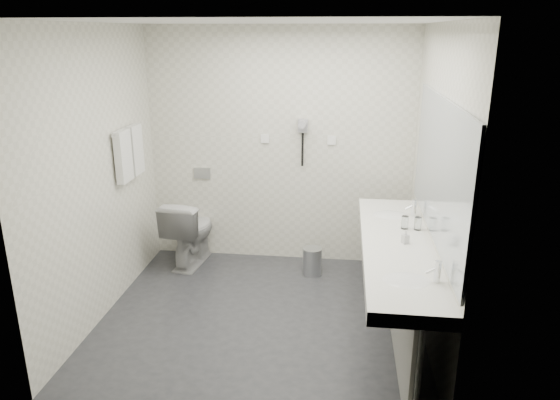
# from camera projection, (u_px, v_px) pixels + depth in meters

# --- Properties ---
(floor) EXTENTS (2.80, 2.80, 0.00)m
(floor) POSITION_uv_depth(u_px,v_px,m) (261.00, 316.00, 4.66)
(floor) COLOR #2B2C30
(floor) RESTS_ON ground
(ceiling) EXTENTS (2.80, 2.80, 0.00)m
(ceiling) POSITION_uv_depth(u_px,v_px,m) (258.00, 21.00, 3.88)
(ceiling) COLOR white
(ceiling) RESTS_ON wall_back
(wall_back) EXTENTS (2.80, 0.00, 2.80)m
(wall_back) POSITION_uv_depth(u_px,v_px,m) (279.00, 148.00, 5.50)
(wall_back) COLOR silver
(wall_back) RESTS_ON floor
(wall_front) EXTENTS (2.80, 0.00, 2.80)m
(wall_front) POSITION_uv_depth(u_px,v_px,m) (224.00, 243.00, 3.04)
(wall_front) COLOR silver
(wall_front) RESTS_ON floor
(wall_left) EXTENTS (0.00, 2.60, 2.60)m
(wall_left) POSITION_uv_depth(u_px,v_px,m) (98.00, 176.00, 4.43)
(wall_left) COLOR silver
(wall_left) RESTS_ON floor
(wall_right) EXTENTS (0.00, 2.60, 2.60)m
(wall_right) POSITION_uv_depth(u_px,v_px,m) (434.00, 188.00, 4.11)
(wall_right) COLOR silver
(wall_right) RESTS_ON floor
(vanity_counter) EXTENTS (0.55, 2.20, 0.10)m
(vanity_counter) POSITION_uv_depth(u_px,v_px,m) (397.00, 249.00, 4.09)
(vanity_counter) COLOR white
(vanity_counter) RESTS_ON floor
(vanity_panel) EXTENTS (0.03, 2.15, 0.75)m
(vanity_panel) POSITION_uv_depth(u_px,v_px,m) (397.00, 297.00, 4.22)
(vanity_panel) COLOR gray
(vanity_panel) RESTS_ON floor
(vanity_post_near) EXTENTS (0.06, 0.06, 0.75)m
(vanity_post_near) POSITION_uv_depth(u_px,v_px,m) (416.00, 378.00, 3.23)
(vanity_post_near) COLOR silver
(vanity_post_near) RESTS_ON floor
(vanity_post_far) EXTENTS (0.06, 0.06, 0.75)m
(vanity_post_far) POSITION_uv_depth(u_px,v_px,m) (390.00, 247.00, 5.20)
(vanity_post_far) COLOR silver
(vanity_post_far) RESTS_ON floor
(mirror) EXTENTS (0.02, 2.20, 1.05)m
(mirror) POSITION_uv_depth(u_px,v_px,m) (439.00, 170.00, 3.86)
(mirror) COLOR #B2BCC6
(mirror) RESTS_ON wall_right
(basin_near) EXTENTS (0.40, 0.31, 0.05)m
(basin_near) POSITION_uv_depth(u_px,v_px,m) (406.00, 282.00, 3.47)
(basin_near) COLOR white
(basin_near) RESTS_ON vanity_counter
(basin_far) EXTENTS (0.40, 0.31, 0.05)m
(basin_far) POSITION_uv_depth(u_px,v_px,m) (391.00, 216.00, 4.69)
(basin_far) COLOR white
(basin_far) RESTS_ON vanity_counter
(faucet_near) EXTENTS (0.04, 0.04, 0.15)m
(faucet_near) POSITION_uv_depth(u_px,v_px,m) (438.00, 272.00, 3.42)
(faucet_near) COLOR silver
(faucet_near) RESTS_ON vanity_counter
(faucet_far) EXTENTS (0.04, 0.04, 0.15)m
(faucet_far) POSITION_uv_depth(u_px,v_px,m) (414.00, 208.00, 4.64)
(faucet_far) COLOR silver
(faucet_far) RESTS_ON vanity_counter
(soap_bottle_a) EXTENTS (0.07, 0.07, 0.11)m
(soap_bottle_a) POSITION_uv_depth(u_px,v_px,m) (406.00, 237.00, 4.05)
(soap_bottle_a) COLOR beige
(soap_bottle_a) RESTS_ON vanity_counter
(glass_left) EXTENTS (0.08, 0.08, 0.11)m
(glass_left) POSITION_uv_depth(u_px,v_px,m) (405.00, 222.00, 4.35)
(glass_left) COLOR silver
(glass_left) RESTS_ON vanity_counter
(glass_right) EXTENTS (0.07, 0.07, 0.11)m
(glass_right) POSITION_uv_depth(u_px,v_px,m) (418.00, 224.00, 4.32)
(glass_right) COLOR silver
(glass_right) RESTS_ON vanity_counter
(toilet) EXTENTS (0.50, 0.78, 0.74)m
(toilet) POSITION_uv_depth(u_px,v_px,m) (190.00, 231.00, 5.61)
(toilet) COLOR white
(toilet) RESTS_ON floor
(flush_plate) EXTENTS (0.18, 0.02, 0.12)m
(flush_plate) POSITION_uv_depth(u_px,v_px,m) (202.00, 173.00, 5.68)
(flush_plate) COLOR #B2B5BA
(flush_plate) RESTS_ON wall_back
(pedal_bin) EXTENTS (0.26, 0.26, 0.28)m
(pedal_bin) POSITION_uv_depth(u_px,v_px,m) (312.00, 262.00, 5.41)
(pedal_bin) COLOR #B2B5BA
(pedal_bin) RESTS_ON floor
(bin_lid) EXTENTS (0.20, 0.20, 0.02)m
(bin_lid) POSITION_uv_depth(u_px,v_px,m) (312.00, 249.00, 5.37)
(bin_lid) COLOR #B2B5BA
(bin_lid) RESTS_ON pedal_bin
(towel_rail) EXTENTS (0.02, 0.62, 0.02)m
(towel_rail) POSITION_uv_depth(u_px,v_px,m) (126.00, 130.00, 4.85)
(towel_rail) COLOR silver
(towel_rail) RESTS_ON wall_left
(towel_near) EXTENTS (0.07, 0.24, 0.48)m
(towel_near) POSITION_uv_depth(u_px,v_px,m) (123.00, 156.00, 4.79)
(towel_near) COLOR white
(towel_near) RESTS_ON towel_rail
(towel_far) EXTENTS (0.07, 0.24, 0.48)m
(towel_far) POSITION_uv_depth(u_px,v_px,m) (135.00, 150.00, 5.05)
(towel_far) COLOR white
(towel_far) RESTS_ON towel_rail
(dryer_cradle) EXTENTS (0.10, 0.04, 0.14)m
(dryer_cradle) POSITION_uv_depth(u_px,v_px,m) (303.00, 126.00, 5.36)
(dryer_cradle) COLOR #9D9DA2
(dryer_cradle) RESTS_ON wall_back
(dryer_barrel) EXTENTS (0.08, 0.14, 0.08)m
(dryer_barrel) POSITION_uv_depth(u_px,v_px,m) (302.00, 124.00, 5.29)
(dryer_barrel) COLOR #9D9DA2
(dryer_barrel) RESTS_ON dryer_cradle
(dryer_cord) EXTENTS (0.02, 0.02, 0.35)m
(dryer_cord) POSITION_uv_depth(u_px,v_px,m) (302.00, 150.00, 5.42)
(dryer_cord) COLOR black
(dryer_cord) RESTS_ON dryer_cradle
(switch_plate_a) EXTENTS (0.09, 0.02, 0.09)m
(switch_plate_a) POSITION_uv_depth(u_px,v_px,m) (265.00, 139.00, 5.47)
(switch_plate_a) COLOR white
(switch_plate_a) RESTS_ON wall_back
(switch_plate_b) EXTENTS (0.09, 0.02, 0.09)m
(switch_plate_b) POSITION_uv_depth(u_px,v_px,m) (332.00, 140.00, 5.39)
(switch_plate_b) COLOR white
(switch_plate_b) RESTS_ON wall_back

